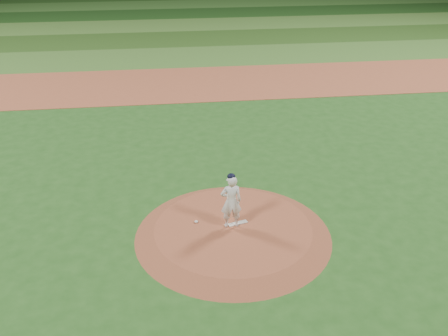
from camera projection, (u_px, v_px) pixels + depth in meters
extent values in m
plane|color=#214F19|center=(233.00, 235.00, 14.03)|extent=(120.00, 120.00, 0.00)
cube|color=#964B2E|center=(195.00, 83.00, 26.37)|extent=(70.00, 6.00, 0.02)
cube|color=#3A6826|center=(189.00, 57.00, 31.22)|extent=(70.00, 5.00, 0.02)
cube|color=#254917|center=(184.00, 39.00, 35.63)|extent=(70.00, 5.00, 0.02)
cube|color=#407028|center=(181.00, 25.00, 40.04)|extent=(70.00, 5.00, 0.02)
cube|color=#193F14|center=(178.00, 14.00, 44.45)|extent=(70.00, 5.00, 0.02)
cube|color=#356A26|center=(175.00, 4.00, 48.86)|extent=(70.00, 5.00, 0.02)
cone|color=brown|center=(233.00, 231.00, 13.98)|extent=(5.50, 5.50, 0.25)
cube|color=silver|center=(238.00, 223.00, 14.08)|extent=(0.59, 0.29, 0.03)
ellipsoid|color=beige|center=(196.00, 222.00, 14.13)|extent=(0.11, 0.11, 0.06)
imported|color=white|center=(231.00, 202.00, 13.62)|extent=(0.60, 0.41, 1.60)
ellipsoid|color=black|center=(231.00, 176.00, 13.26)|extent=(0.22, 0.22, 0.15)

